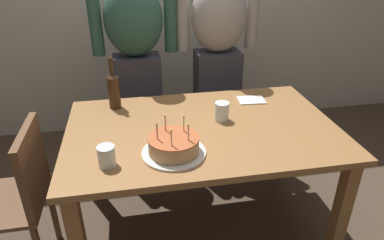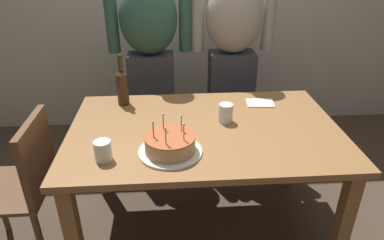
# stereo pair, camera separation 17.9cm
# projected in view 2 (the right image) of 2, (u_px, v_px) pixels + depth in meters

# --- Properties ---
(ground_plane) EXTENTS (10.00, 10.00, 0.00)m
(ground_plane) POSITION_uv_depth(u_px,v_px,m) (203.00, 226.00, 2.27)
(ground_plane) COLOR #47382B
(dining_table) EXTENTS (1.50, 0.96, 0.74)m
(dining_table) POSITION_uv_depth(u_px,v_px,m) (204.00, 142.00, 1.98)
(dining_table) COLOR olive
(dining_table) RESTS_ON ground_plane
(birthday_cake) EXTENTS (0.31, 0.31, 0.18)m
(birthday_cake) POSITION_uv_depth(u_px,v_px,m) (170.00, 145.00, 1.68)
(birthday_cake) COLOR white
(birthday_cake) RESTS_ON dining_table
(water_glass_near) EXTENTS (0.08, 0.08, 0.10)m
(water_glass_near) POSITION_uv_depth(u_px,v_px,m) (103.00, 151.00, 1.63)
(water_glass_near) COLOR silver
(water_glass_near) RESTS_ON dining_table
(water_glass_far) EXTENTS (0.08, 0.08, 0.11)m
(water_glass_far) POSITION_uv_depth(u_px,v_px,m) (226.00, 113.00, 1.97)
(water_glass_far) COLOR silver
(water_glass_far) RESTS_ON dining_table
(wine_bottle) EXTENTS (0.07, 0.07, 0.32)m
(wine_bottle) POSITION_uv_depth(u_px,v_px,m) (122.00, 86.00, 2.15)
(wine_bottle) COLOR #382314
(wine_bottle) RESTS_ON dining_table
(napkin_stack) EXTENTS (0.18, 0.14, 0.01)m
(napkin_stack) POSITION_uv_depth(u_px,v_px,m) (260.00, 103.00, 2.21)
(napkin_stack) COLOR white
(napkin_stack) RESTS_ON dining_table
(person_man_bearded) EXTENTS (0.61, 0.27, 1.66)m
(person_man_bearded) POSITION_uv_depth(u_px,v_px,m) (151.00, 60.00, 2.57)
(person_man_bearded) COLOR #33333D
(person_man_bearded) RESTS_ON ground_plane
(person_woman_cardigan) EXTENTS (0.61, 0.27, 1.66)m
(person_woman_cardigan) POSITION_uv_depth(u_px,v_px,m) (232.00, 59.00, 2.61)
(person_woman_cardigan) COLOR #33333D
(person_woman_cardigan) RESTS_ON ground_plane
(dining_chair) EXTENTS (0.42, 0.42, 0.87)m
(dining_chair) POSITION_uv_depth(u_px,v_px,m) (24.00, 180.00, 1.87)
(dining_chair) COLOR brown
(dining_chair) RESTS_ON ground_plane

